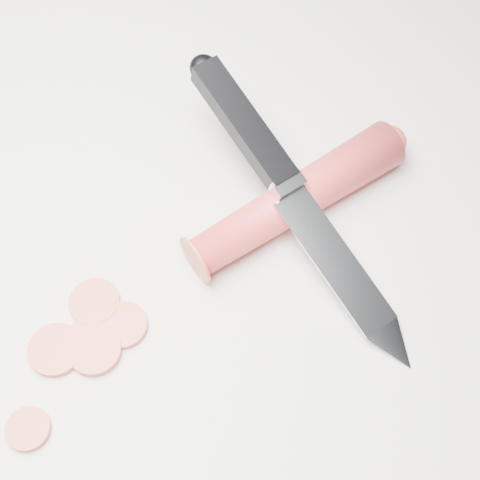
% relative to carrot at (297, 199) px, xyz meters
% --- Properties ---
extents(ground, '(2.40, 2.40, 0.00)m').
position_rel_carrot_xyz_m(ground, '(-0.08, -0.11, -0.02)').
color(ground, silver).
rests_on(ground, ground).
extents(carrot, '(0.11, 0.17, 0.03)m').
position_rel_carrot_xyz_m(carrot, '(0.00, 0.00, 0.00)').
color(carrot, red).
rests_on(carrot, ground).
extents(carrot_slice_0, '(0.03, 0.03, 0.01)m').
position_rel_carrot_xyz_m(carrot_slice_0, '(-0.06, -0.14, -0.02)').
color(carrot_slice_0, '#DA5336').
rests_on(carrot_slice_0, ground).
extents(carrot_slice_1, '(0.03, 0.03, 0.01)m').
position_rel_carrot_xyz_m(carrot_slice_1, '(-0.08, -0.23, -0.02)').
color(carrot_slice_1, '#DA5336').
rests_on(carrot_slice_1, ground).
extents(carrot_slice_2, '(0.04, 0.04, 0.01)m').
position_rel_carrot_xyz_m(carrot_slice_2, '(-0.07, -0.15, -0.02)').
color(carrot_slice_2, '#DA5336').
rests_on(carrot_slice_2, ground).
extents(carrot_slice_3, '(0.04, 0.04, 0.01)m').
position_rel_carrot_xyz_m(carrot_slice_3, '(-0.07, -0.16, -0.02)').
color(carrot_slice_3, '#DA5336').
rests_on(carrot_slice_3, ground).
extents(carrot_slice_4, '(0.04, 0.04, 0.01)m').
position_rel_carrot_xyz_m(carrot_slice_4, '(-0.09, -0.18, -0.02)').
color(carrot_slice_4, '#DA5336').
rests_on(carrot_slice_4, ground).
extents(carrot_slice_5, '(0.04, 0.04, 0.01)m').
position_rel_carrot_xyz_m(carrot_slice_5, '(-0.09, -0.13, -0.02)').
color(carrot_slice_5, '#DA5336').
rests_on(carrot_slice_5, ground).
extents(kitchen_knife, '(0.25, 0.14, 0.08)m').
position_rel_carrot_xyz_m(kitchen_knife, '(0.01, -0.01, 0.02)').
color(kitchen_knife, silver).
rests_on(kitchen_knife, ground).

